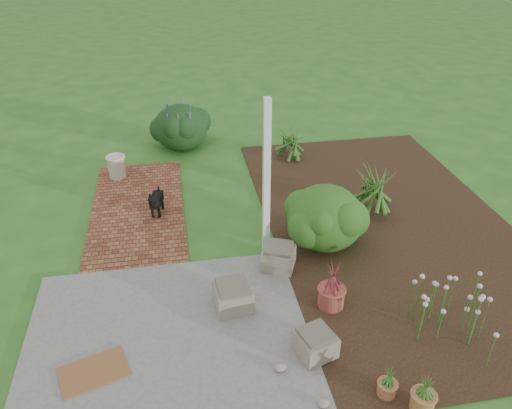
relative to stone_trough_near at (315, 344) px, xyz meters
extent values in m
plane|color=#2A601E|center=(-0.48, 2.04, -0.18)|extent=(80.00, 80.00, 0.00)
cube|color=slate|center=(-1.73, 0.29, -0.16)|extent=(3.50, 3.50, 0.04)
cube|color=brown|center=(-2.18, 3.79, -0.16)|extent=(1.60, 3.50, 0.04)
cube|color=black|center=(2.02, 2.54, -0.17)|extent=(4.00, 7.00, 0.03)
cube|color=white|center=(-0.18, 2.14, 1.07)|extent=(0.10, 0.10, 2.50)
cube|color=#736354|center=(0.00, 0.00, 0.00)|extent=(0.53, 0.53, 0.28)
cube|color=#796D5D|center=(-0.85, 0.98, 0.02)|extent=(0.51, 0.51, 0.32)
cube|color=#7A735D|center=(-0.07, 1.72, 0.01)|extent=(0.60, 0.60, 0.31)
cube|color=brown|center=(-2.58, 0.16, -0.13)|extent=(0.87, 0.70, 0.02)
cube|color=black|center=(-1.82, 3.54, 0.13)|extent=(0.25, 0.40, 0.17)
cylinder|color=black|center=(-1.91, 3.43, -0.05)|extent=(0.05, 0.05, 0.19)
cylinder|color=black|center=(-1.80, 3.40, -0.05)|extent=(0.05, 0.05, 0.19)
cylinder|color=black|center=(-1.85, 3.69, -0.05)|extent=(0.05, 0.05, 0.19)
cylinder|color=black|center=(-1.74, 3.66, -0.05)|extent=(0.05, 0.05, 0.19)
sphere|color=black|center=(-1.87, 3.32, 0.26)|extent=(0.16, 0.16, 0.16)
cone|color=black|center=(-1.78, 3.74, 0.24)|extent=(0.09, 0.13, 0.14)
cylinder|color=beige|center=(-2.59, 5.06, 0.08)|extent=(0.34, 0.34, 0.43)
ellipsoid|color=#0D3912|center=(0.76, 2.18, 0.36)|extent=(1.55, 1.55, 1.01)
cylinder|color=#964032|center=(0.45, 0.78, -0.01)|extent=(0.44, 0.44, 0.28)
cylinder|color=#AC5D3A|center=(0.62, -0.70, -0.07)|extent=(0.26, 0.26, 0.17)
cylinder|color=#A96739|center=(0.91, -0.94, -0.04)|extent=(0.26, 0.26, 0.22)
ellipsoid|color=black|center=(-1.26, 6.35, 0.32)|extent=(1.52, 1.52, 1.00)
camera|label=1|loc=(-1.43, -4.03, 4.46)|focal=35.00mm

